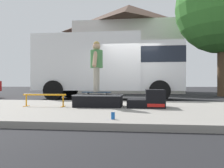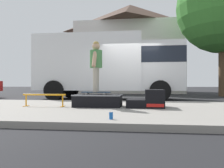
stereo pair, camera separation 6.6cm
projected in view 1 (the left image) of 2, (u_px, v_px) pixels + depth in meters
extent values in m
plane|color=black|center=(130.00, 103.00, 9.01)|extent=(140.00, 140.00, 0.00)
cube|color=gray|center=(124.00, 110.00, 6.03)|extent=(50.00, 5.00, 0.12)
cube|color=black|center=(99.00, 101.00, 6.27)|extent=(1.24, 0.79, 0.33)
cube|color=gray|center=(99.00, 95.00, 6.27)|extent=(1.26, 0.81, 0.03)
cube|color=black|center=(137.00, 103.00, 6.14)|extent=(0.48, 0.82, 0.21)
cube|color=black|center=(155.00, 98.00, 6.08)|extent=(0.48, 0.82, 0.46)
cube|color=red|center=(156.00, 105.00, 5.67)|extent=(0.42, 0.01, 0.08)
cylinder|color=orange|center=(45.00, 95.00, 6.31)|extent=(1.21, 0.04, 0.04)
cylinder|color=orange|center=(26.00, 100.00, 6.38)|extent=(0.04, 0.04, 0.32)
cube|color=orange|center=(26.00, 106.00, 6.38)|extent=(0.06, 0.28, 0.01)
cylinder|color=orange|center=(63.00, 101.00, 6.25)|extent=(0.04, 0.04, 0.32)
cube|color=orange|center=(63.00, 106.00, 6.25)|extent=(0.06, 0.28, 0.01)
cube|color=navy|center=(97.00, 92.00, 6.31)|extent=(0.79, 0.23, 0.02)
cylinder|color=silver|center=(106.00, 93.00, 6.36)|extent=(0.05, 0.03, 0.05)
cylinder|color=silver|center=(105.00, 94.00, 6.18)|extent=(0.05, 0.03, 0.05)
cylinder|color=silver|center=(88.00, 93.00, 6.44)|extent=(0.05, 0.03, 0.05)
cylinder|color=silver|center=(87.00, 93.00, 6.27)|extent=(0.05, 0.03, 0.05)
cylinder|color=#B7AD99|center=(97.00, 80.00, 6.40)|extent=(0.13, 0.13, 0.66)
cylinder|color=#B7AD99|center=(96.00, 80.00, 6.23)|extent=(0.13, 0.13, 0.66)
cylinder|color=#4C8C4C|center=(97.00, 59.00, 6.32)|extent=(0.33, 0.33, 0.47)
cylinder|color=tan|center=(98.00, 60.00, 6.53)|extent=(0.10, 0.29, 0.45)
cylinder|color=tan|center=(95.00, 59.00, 6.11)|extent=(0.10, 0.29, 0.45)
sphere|color=tan|center=(97.00, 46.00, 6.32)|extent=(0.21, 0.21, 0.21)
sphere|color=tan|center=(97.00, 44.00, 6.32)|extent=(0.17, 0.17, 0.17)
cylinder|color=#1959B2|center=(113.00, 116.00, 3.97)|extent=(0.07, 0.07, 0.12)
cylinder|color=silver|center=(113.00, 112.00, 3.97)|extent=(0.06, 0.06, 0.00)
cube|color=white|center=(90.00, 64.00, 11.45)|extent=(5.00, 2.35, 2.60)
cube|color=white|center=(161.00, 67.00, 11.02)|extent=(1.90, 2.16, 2.20)
cube|color=black|center=(161.00, 57.00, 11.03)|extent=(1.92, 2.19, 0.70)
cylinder|color=black|center=(156.00, 90.00, 12.21)|extent=(0.90, 0.28, 0.90)
cylinder|color=black|center=(160.00, 91.00, 9.87)|extent=(0.90, 0.28, 0.90)
cylinder|color=black|center=(69.00, 89.00, 12.79)|extent=(0.90, 0.28, 0.90)
cylinder|color=black|center=(54.00, 90.00, 10.45)|extent=(0.90, 0.28, 0.90)
cylinder|color=brown|center=(222.00, 67.00, 14.19)|extent=(0.56, 0.56, 3.62)
sphere|color=#387A2D|center=(222.00, 7.00, 14.20)|extent=(5.61, 5.61, 5.61)
cube|color=silver|center=(129.00, 61.00, 22.34)|extent=(9.00, 7.50, 6.00)
cube|color=#B2ADA3|center=(126.00, 76.00, 18.36)|extent=(9.00, 0.50, 2.80)
pyramid|color=#473328|center=(129.00, 17.00, 22.35)|extent=(9.54, 7.95, 2.40)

